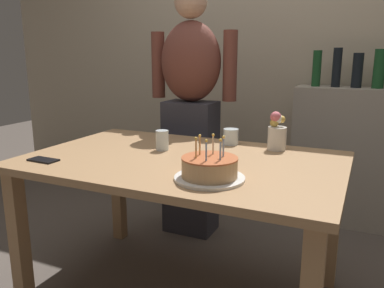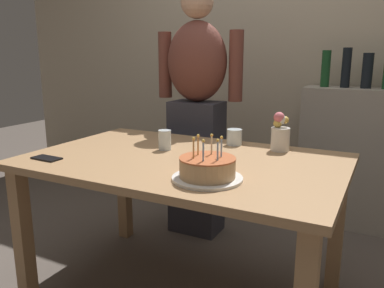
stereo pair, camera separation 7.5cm
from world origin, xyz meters
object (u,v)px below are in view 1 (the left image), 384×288
Objects in this scene: birthday_cake at (210,169)px; cell_phone at (43,160)px; water_glass_near at (162,140)px; person_man_bearded at (191,108)px; water_glass_far at (231,137)px; flower_vase at (277,133)px.

birthday_cake is 1.98× the size of cell_phone.
person_man_bearded is at bearing 101.21° from water_glass_near.
water_glass_near is 0.72× the size of cell_phone.
cell_phone is (-0.81, -0.07, -0.04)m from birthday_cake.
cell_phone is 0.09× the size of person_man_bearded.
water_glass_far is at bearing 47.33° from cell_phone.
water_glass_near is 0.39m from water_glass_far.
cell_phone is (-0.69, -0.69, -0.04)m from water_glass_far.
cell_phone is at bearing -134.91° from water_glass_far.
cell_phone is at bearing -175.21° from birthday_cake.
water_glass_far is at bearing 101.48° from birthday_cake.
flower_vase reaches higher than water_glass_far.
water_glass_near is 1.19× the size of water_glass_far.
water_glass_far is at bearing 177.33° from flower_vase.
birthday_cake is at bearing 7.04° from cell_phone.
person_man_bearded reaches higher than water_glass_far.
water_glass_near is at bearing -154.19° from flower_vase.
birthday_cake is 3.26× the size of water_glass_far.
water_glass_near is at bearing 139.41° from birthday_cake.
flower_vase is at bearing 37.95° from cell_phone.
water_glass_far is 0.54m from person_man_bearded.
flower_vase reaches higher than cell_phone.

